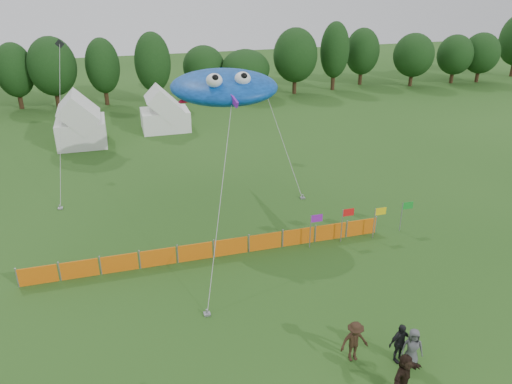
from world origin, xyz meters
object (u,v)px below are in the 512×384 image
object	(u,v)px
spectator_f	(404,375)
stingray_kite	(222,85)
spectator_e	(412,348)
barrier_fence	(213,249)
tent_right	(165,113)
spectator_c	(354,342)
spectator_d	(400,343)
tent_left	(81,124)

from	to	relation	value
spectator_f	stingray_kite	xyz separation A→B (m)	(-2.78, 17.23, 7.28)
spectator_f	stingray_kite	size ratio (longest dim) A/B	0.09
spectator_e	spectator_f	xyz separation A→B (m)	(-1.12, -1.22, 0.04)
barrier_fence	stingray_kite	size ratio (longest dim) A/B	1.05
tent_right	barrier_fence	world-z (taller)	tent_right
spectator_c	spectator_d	bearing A→B (deg)	-16.63
stingray_kite	spectator_e	bearing A→B (deg)	-76.31
spectator_c	spectator_f	world-z (taller)	spectator_c
spectator_f	stingray_kite	world-z (taller)	stingray_kite
tent_right	spectator_c	distance (m)	33.93
tent_left	spectator_e	bearing A→B (deg)	-67.70
spectator_e	spectator_d	bearing A→B (deg)	156.96
tent_left	tent_right	world-z (taller)	tent_left
spectator_c	spectator_e	world-z (taller)	spectator_c
spectator_f	stingray_kite	distance (m)	18.91
spectator_d	spectator_f	world-z (taller)	spectator_f
spectator_d	stingray_kite	bearing A→B (deg)	93.33
spectator_f	barrier_fence	bearing A→B (deg)	86.97
tent_right	tent_left	bearing A→B (deg)	-163.01
spectator_f	stingray_kite	bearing A→B (deg)	73.30
tent_right	spectator_f	distance (m)	36.16
spectator_e	stingray_kite	distance (m)	18.03
tent_left	spectator_d	bearing A→B (deg)	-68.03
spectator_d	stingray_kite	xyz separation A→B (m)	(-3.54, 15.66, 7.29)
barrier_fence	spectator_f	bearing A→B (deg)	-67.17
spectator_d	spectator_e	distance (m)	0.51
spectator_e	barrier_fence	bearing A→B (deg)	141.70
tent_right	stingray_kite	bearing A→B (deg)	-84.97
spectator_d	spectator_f	distance (m)	1.75
tent_left	spectator_d	distance (m)	34.47
tent_right	spectator_d	world-z (taller)	tent_right
spectator_d	tent_left	bearing A→B (deg)	102.56
spectator_c	spectator_d	distance (m)	1.81
barrier_fence	stingray_kite	world-z (taller)	stingray_kite
tent_left	barrier_fence	size ratio (longest dim) A/B	0.21
tent_right	spectator_d	size ratio (longest dim) A/B	2.56
tent_right	spectator_d	distance (m)	34.71
spectator_e	tent_left	bearing A→B (deg)	133.86
tent_left	stingray_kite	size ratio (longest dim) A/B	0.22
barrier_fence	spectator_c	size ratio (longest dim) A/B	10.81
tent_left	spectator_d	world-z (taller)	tent_left
spectator_f	spectator_d	bearing A→B (deg)	38.27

